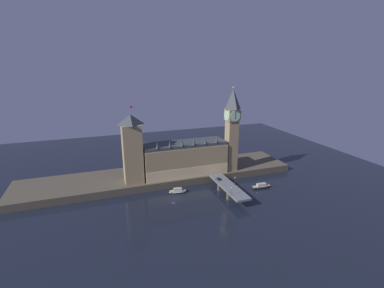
% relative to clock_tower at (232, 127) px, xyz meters
% --- Properties ---
extents(ground_plane, '(400.00, 400.00, 0.00)m').
position_rel_clock_tower_xyz_m(ground_plane, '(-56.98, -25.70, -41.82)').
color(ground_plane, black).
extents(embankment, '(220.00, 42.00, 5.52)m').
position_rel_clock_tower_xyz_m(embankment, '(-56.98, 13.30, -39.06)').
color(embankment, '#4C4438').
rests_on(embankment, ground_plane).
extents(parliament_hall, '(66.33, 21.89, 31.03)m').
position_rel_clock_tower_xyz_m(parliament_hall, '(-38.50, 5.56, -23.40)').
color(parliament_hall, '#9E845B').
rests_on(parliament_hall, embankment).
extents(clock_tower, '(10.42, 10.53, 68.52)m').
position_rel_clock_tower_xyz_m(clock_tower, '(0.00, 0.00, 0.00)').
color(clock_tower, '#9E845B').
rests_on(clock_tower, embankment).
extents(victoria_tower, '(13.91, 13.91, 57.24)m').
position_rel_clock_tower_xyz_m(victoria_tower, '(-79.61, 2.62, -10.55)').
color(victoria_tower, '#9E845B').
rests_on(victoria_tower, embankment).
extents(bridge, '(10.71, 46.00, 6.90)m').
position_rel_clock_tower_xyz_m(bridge, '(-17.11, -30.70, -36.71)').
color(bridge, slate).
rests_on(bridge, ground_plane).
extents(car_northbound_lead, '(2.04, 3.98, 1.51)m').
position_rel_clock_tower_xyz_m(car_northbound_lead, '(-19.46, -19.24, -34.21)').
color(car_northbound_lead, black).
rests_on(car_northbound_lead, bridge).
extents(pedestrian_near_rail, '(0.38, 0.38, 1.79)m').
position_rel_clock_tower_xyz_m(pedestrian_near_rail, '(-21.82, -42.04, -33.96)').
color(pedestrian_near_rail, black).
rests_on(pedestrian_near_rail, bridge).
extents(pedestrian_mid_walk, '(0.38, 0.38, 1.63)m').
position_rel_clock_tower_xyz_m(pedestrian_mid_walk, '(-12.39, -31.18, -34.06)').
color(pedestrian_mid_walk, black).
rests_on(pedestrian_mid_walk, bridge).
extents(pedestrian_far_rail, '(0.38, 0.38, 1.80)m').
position_rel_clock_tower_xyz_m(pedestrian_far_rail, '(-21.82, -18.76, -33.96)').
color(pedestrian_far_rail, black).
rests_on(pedestrian_far_rail, bridge).
extents(street_lamp_near, '(1.34, 0.60, 6.05)m').
position_rel_clock_tower_xyz_m(street_lamp_near, '(-22.22, -45.42, -31.13)').
color(street_lamp_near, '#2D3333').
rests_on(street_lamp_near, bridge).
extents(street_lamp_mid, '(1.34, 0.60, 5.87)m').
position_rel_clock_tower_xyz_m(street_lamp_mid, '(-11.99, -30.70, -31.24)').
color(street_lamp_mid, '#2D3333').
rests_on(street_lamp_mid, bridge).
extents(boat_upstream, '(13.64, 5.90, 3.85)m').
position_rel_clock_tower_xyz_m(boat_upstream, '(-51.10, -16.54, -40.41)').
color(boat_upstream, '#B2A893').
rests_on(boat_upstream, ground_plane).
extents(boat_downstream, '(16.16, 4.96, 3.90)m').
position_rel_clock_tower_xyz_m(boat_downstream, '(11.13, -30.06, -40.39)').
color(boat_downstream, '#28282D').
rests_on(boat_downstream, ground_plane).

